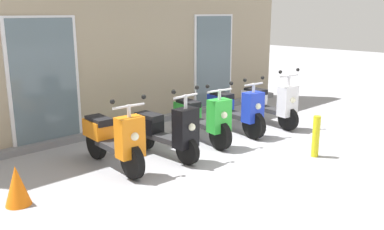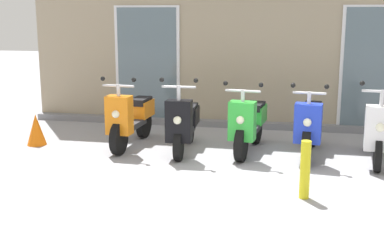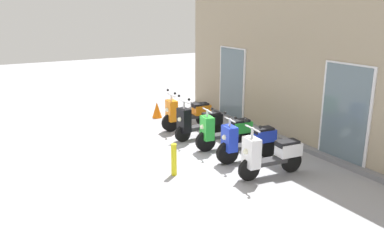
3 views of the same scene
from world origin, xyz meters
name	(u,v)px [view 1 (image 1 of 3)]	position (x,y,z in m)	size (l,w,h in m)	color
ground_plane	(256,159)	(0.00, 0.00, 0.00)	(40.00, 40.00, 0.00)	#939399
storefront_facade	(137,29)	(0.00, 3.18, 2.02)	(8.90, 0.50, 4.17)	gray
scooter_orange	(113,139)	(-1.92, 1.26, 0.48)	(0.58, 1.64, 1.21)	black
scooter_black	(166,130)	(-1.00, 1.10, 0.46)	(0.57, 1.51, 1.24)	black
scooter_green	(202,118)	(0.01, 1.27, 0.46)	(0.61, 1.61, 1.18)	black
scooter_blue	(235,110)	(0.94, 1.26, 0.47)	(0.55, 1.60, 1.18)	black
scooter_white	(270,103)	(1.88, 1.12, 0.49)	(0.60, 1.55, 1.25)	black
curb_bollard	(316,136)	(0.82, -0.60, 0.35)	(0.12, 0.12, 0.70)	yellow
traffic_cone	(17,186)	(-3.50, 1.03, 0.26)	(0.32, 0.32, 0.52)	orange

